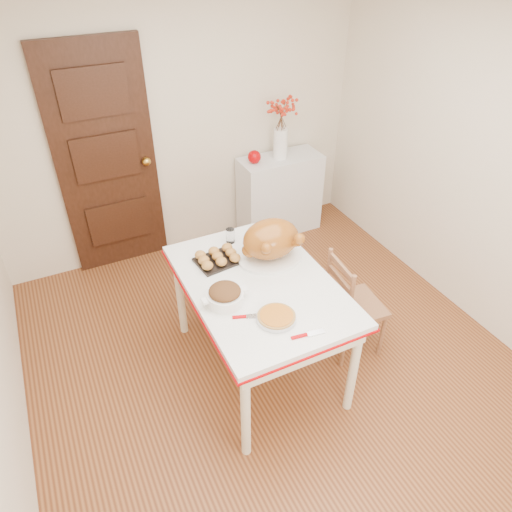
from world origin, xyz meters
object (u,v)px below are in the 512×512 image
chair_oak (356,304)px  sideboard (280,195)px  turkey_platter (271,241)px  kitchen_table (259,326)px  pumpkin_pie (276,317)px

chair_oak → sideboard: bearing=-4.4°
sideboard → turkey_platter: (-0.86, -1.44, 0.55)m
kitchen_table → chair_oak: (0.74, -0.13, 0.02)m
chair_oak → turkey_platter: (-0.56, 0.33, 0.53)m
turkey_platter → pumpkin_pie: turkey_platter is taller
sideboard → pumpkin_pie: bearing=-119.1°
turkey_platter → pumpkin_pie: 0.64m
sideboard → chair_oak: chair_oak is taller
chair_oak → turkey_platter: size_ratio=1.85×
kitchen_table → turkey_platter: bearing=47.2°
kitchen_table → chair_oak: 0.75m
sideboard → chair_oak: bearing=-99.9°
sideboard → chair_oak: 1.79m
chair_oak → pumpkin_pie: same height
turkey_platter → pumpkin_pie: size_ratio=1.96×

